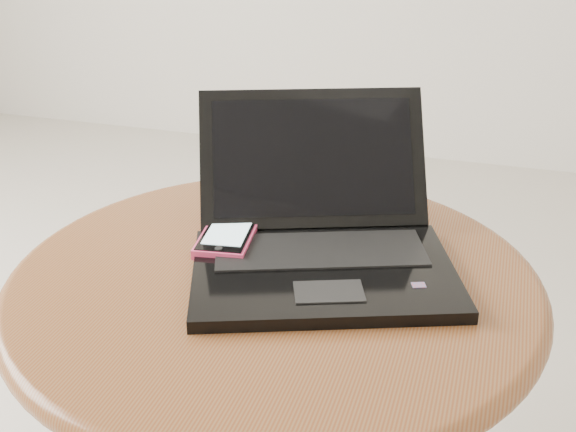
% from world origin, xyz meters
% --- Properties ---
extents(table, '(0.68, 0.68, 0.54)m').
position_xyz_m(table, '(0.01, 0.05, 0.43)').
color(table, '#5D311A').
rests_on(table, ground).
extents(laptop, '(0.42, 0.43, 0.18)m').
position_xyz_m(laptop, '(0.06, 0.09, 0.58)').
color(laptop, black).
rests_on(laptop, table).
extents(phone_black, '(0.10, 0.13, 0.01)m').
position_xyz_m(phone_black, '(-0.07, 0.12, 0.55)').
color(phone_black, black).
rests_on(phone_black, table).
extents(phone_pink, '(0.09, 0.14, 0.02)m').
position_xyz_m(phone_pink, '(-0.07, 0.09, 0.56)').
color(phone_pink, '#EA3C6C').
rests_on(phone_pink, phone_black).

